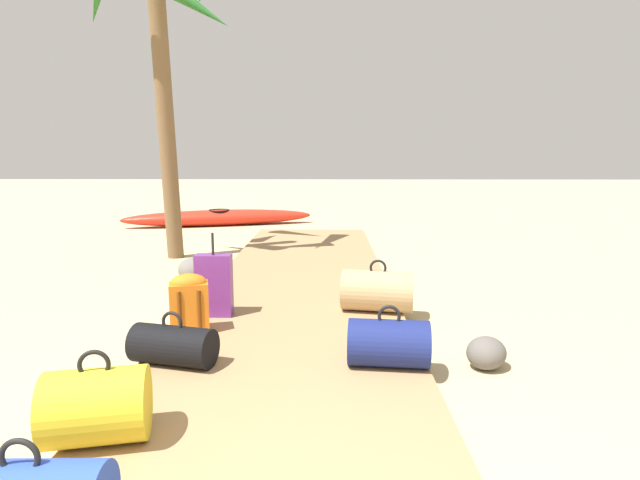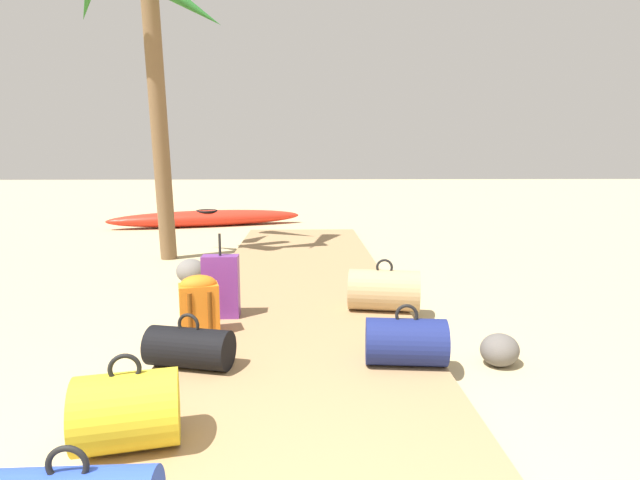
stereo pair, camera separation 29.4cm
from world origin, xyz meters
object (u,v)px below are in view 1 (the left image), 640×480
at_px(palm_tree_far_left, 162,15).
at_px(duffel_bag_black, 173,345).
at_px(backpack_orange, 189,302).
at_px(duffel_bag_yellow, 97,406).
at_px(duffel_bag_tan, 378,291).
at_px(kayak, 219,218).
at_px(suitcase_purple, 214,285).
at_px(duffel_bag_navy, 389,343).

bearing_deg(palm_tree_far_left, duffel_bag_black, -73.31).
relative_size(backpack_orange, palm_tree_far_left, 0.11).
bearing_deg(duffel_bag_yellow, duffel_bag_black, 84.80).
distance_m(duffel_bag_black, duffel_bag_tan, 2.07).
distance_m(duffel_bag_black, kayak, 8.19).
distance_m(palm_tree_far_left, kayak, 5.16).
bearing_deg(suitcase_purple, backpack_orange, -103.34).
height_order(backpack_orange, palm_tree_far_left, palm_tree_far_left).
xyz_separation_m(suitcase_purple, duffel_bag_tan, (1.55, 0.17, -0.09)).
height_order(duffel_bag_navy, suitcase_purple, suitcase_purple).
xyz_separation_m(backpack_orange, duffel_bag_yellow, (-0.03, -1.71, -0.07)).
bearing_deg(kayak, duffel_bag_yellow, -82.05).
relative_size(backpack_orange, kayak, 0.12).
relative_size(duffel_bag_tan, palm_tree_far_left, 0.16).
height_order(duffel_bag_black, palm_tree_far_left, palm_tree_far_left).
bearing_deg(kayak, duffel_bag_tan, -66.35).
distance_m(suitcase_purple, duffel_bag_yellow, 2.18).
xyz_separation_m(duffel_bag_navy, backpack_orange, (-1.61, 0.69, 0.10)).
height_order(duffel_bag_tan, palm_tree_far_left, palm_tree_far_left).
height_order(duffel_bag_navy, duffel_bag_yellow, duffel_bag_yellow).
distance_m(backpack_orange, palm_tree_far_left, 4.86).
height_order(duffel_bag_black, backpack_orange, backpack_orange).
bearing_deg(palm_tree_far_left, suitcase_purple, -66.70).
bearing_deg(duffel_bag_tan, kayak, 113.65).
bearing_deg(duffel_bag_yellow, duffel_bag_tan, 54.24).
bearing_deg(duffel_bag_tan, duffel_bag_navy, -92.06).
distance_m(suitcase_purple, palm_tree_far_left, 4.55).
xyz_separation_m(duffel_bag_yellow, kayak, (-1.27, 9.09, -0.10)).
height_order(backpack_orange, duffel_bag_tan, backpack_orange).
bearing_deg(suitcase_purple, duffel_bag_tan, 6.17).
relative_size(suitcase_purple, palm_tree_far_left, 0.17).
bearing_deg(duffel_bag_tan, duffel_bag_yellow, -125.76).
relative_size(duffel_bag_navy, kayak, 0.14).
distance_m(duffel_bag_navy, duffel_bag_tan, 1.33).
xyz_separation_m(suitcase_purple, backpack_orange, (-0.11, -0.47, -0.03)).
height_order(duffel_bag_black, duffel_bag_navy, duffel_bag_navy).
relative_size(duffel_bag_black, palm_tree_far_left, 0.14).
distance_m(duffel_bag_navy, kayak, 8.58).
xyz_separation_m(duffel_bag_tan, kayak, (-2.96, 6.75, -0.10)).
height_order(duffel_bag_black, duffel_bag_tan, duffel_bag_tan).
bearing_deg(suitcase_purple, duffel_bag_black, -92.27).
height_order(duffel_bag_navy, duffel_bag_tan, duffel_bag_tan).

